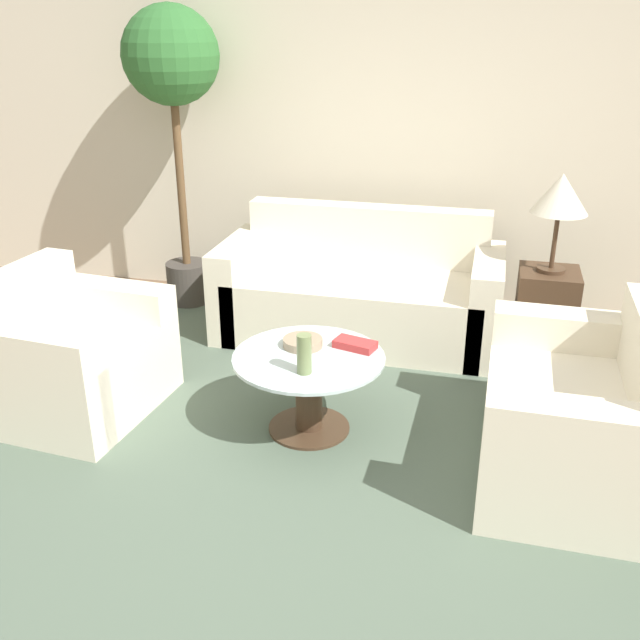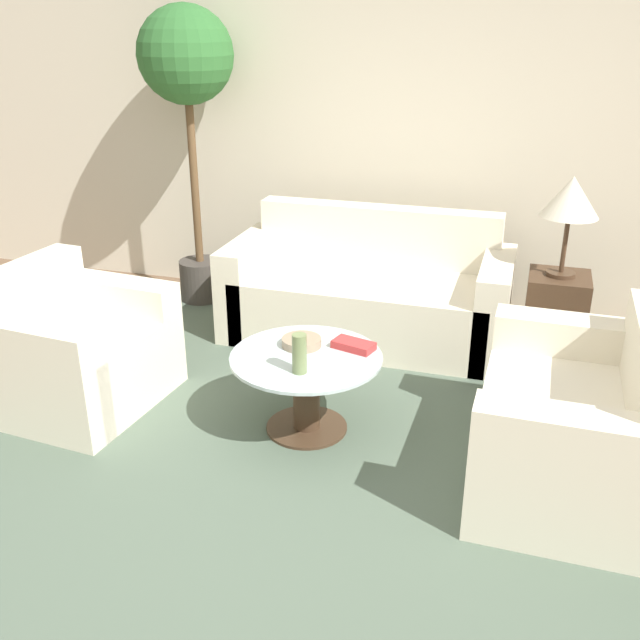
% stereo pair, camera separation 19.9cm
% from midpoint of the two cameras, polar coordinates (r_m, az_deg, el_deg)
% --- Properties ---
extents(ground_plane, '(14.00, 14.00, 0.00)m').
position_cam_midpoint_polar(ground_plane, '(3.42, -6.31, -14.82)').
color(ground_plane, brown).
extents(wall_back, '(10.00, 0.06, 2.60)m').
position_cam_midpoint_polar(wall_back, '(5.42, 3.24, 14.70)').
color(wall_back, beige).
rests_on(wall_back, ground_plane).
extents(rug, '(3.66, 3.56, 0.01)m').
position_cam_midpoint_polar(rug, '(3.96, -2.33, -8.69)').
color(rug, '#4C5B4C').
rests_on(rug, ground_plane).
extents(sofa_main, '(1.92, 0.86, 0.86)m').
position_cam_midpoint_polar(sofa_main, '(5.01, 2.11, 2.09)').
color(sofa_main, beige).
rests_on(sofa_main, ground_plane).
extents(armchair, '(0.86, 0.98, 0.83)m').
position_cam_midpoint_polar(armchair, '(4.31, -20.68, -3.09)').
color(armchair, beige).
rests_on(armchair, ground_plane).
extents(loveseat, '(0.83, 1.23, 0.84)m').
position_cam_midpoint_polar(loveseat, '(3.66, 18.99, -7.70)').
color(loveseat, beige).
rests_on(loveseat, ground_plane).
extents(coffee_table, '(0.81, 0.81, 0.45)m').
position_cam_midpoint_polar(coffee_table, '(3.82, -2.40, -5.06)').
color(coffee_table, '#422D1E').
rests_on(coffee_table, ground_plane).
extents(side_table, '(0.38, 0.38, 0.58)m').
position_cam_midpoint_polar(side_table, '(4.89, 16.45, 0.53)').
color(side_table, '#422D1E').
rests_on(side_table, ground_plane).
extents(table_lamp, '(0.35, 0.35, 0.63)m').
position_cam_midpoint_polar(table_lamp, '(4.66, 17.53, 9.43)').
color(table_lamp, '#422D1E').
rests_on(table_lamp, side_table).
extents(potted_plant, '(0.68, 0.68, 2.18)m').
position_cam_midpoint_polar(potted_plant, '(5.41, -12.79, 18.09)').
color(potted_plant, '#3D3833').
rests_on(potted_plant, ground_plane).
extents(vase, '(0.07, 0.07, 0.21)m').
position_cam_midpoint_polar(vase, '(3.53, -2.89, -2.75)').
color(vase, '#6B7A4C').
rests_on(vase, coffee_table).
extents(bowl, '(0.21, 0.21, 0.05)m').
position_cam_midpoint_polar(bowl, '(3.85, -2.87, -1.82)').
color(bowl, gray).
rests_on(bowl, coffee_table).
extents(book_stack, '(0.24, 0.17, 0.04)m').
position_cam_midpoint_polar(book_stack, '(3.83, 1.33, -1.98)').
color(book_stack, '#BC3333').
rests_on(book_stack, coffee_table).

